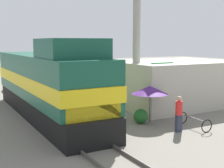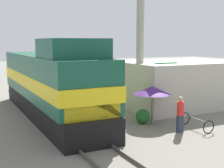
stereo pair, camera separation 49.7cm
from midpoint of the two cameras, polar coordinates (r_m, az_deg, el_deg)
ground_plane at (r=15.42m, az=-6.38°, el=-8.77°), size 120.00×120.00×0.00m
rail_near at (r=15.17m, az=-8.95°, el=-8.79°), size 0.08×29.66×0.15m
rail_far at (r=15.65m, az=-3.89°, el=-8.20°), size 0.08×29.66×0.15m
locomotive at (r=18.27m, az=-10.29°, el=0.08°), size 2.94×13.61×4.51m
utility_pole at (r=19.53m, az=5.94°, el=10.48°), size 1.80×0.47×10.55m
vendor_umbrella at (r=16.74m, az=8.19°, el=-1.14°), size 1.95×1.95×2.03m
billboard_sign at (r=19.41m, az=10.52°, el=1.47°), size 1.63×0.12×3.11m
shrub_cluster at (r=16.91m, az=6.49°, el=-5.92°), size 0.78×0.78×0.78m
person_bystander at (r=15.49m, az=13.29°, el=-5.18°), size 0.34×0.34×1.76m
bicycle at (r=16.43m, az=15.95°, el=-6.75°), size 0.74×1.92×0.66m
building_block_distant at (r=22.29m, az=12.51°, el=0.20°), size 8.19×6.30×3.04m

